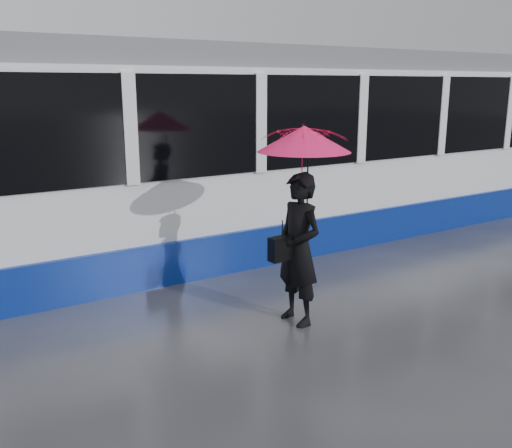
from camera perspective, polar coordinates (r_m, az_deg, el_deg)
ground at (r=6.95m, az=-8.05°, el=-9.79°), size 90.00×90.00×0.00m
rails at (r=9.14m, az=-14.67°, el=-4.20°), size 34.00×1.51×0.02m
woman at (r=6.64m, az=4.27°, el=-2.55°), size 0.47×0.68×1.80m
umbrella at (r=6.45m, az=4.80°, el=6.68°), size 1.12×1.12×1.21m
handbag at (r=6.52m, az=2.63°, el=-2.44°), size 0.33×0.16×0.46m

